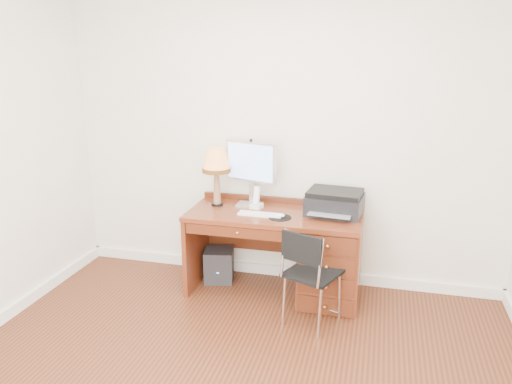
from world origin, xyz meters
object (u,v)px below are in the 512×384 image
(phone, at_px, (257,202))
(chair, at_px, (312,269))
(monitor, at_px, (250,165))
(equipment_box, at_px, (219,265))
(desk, at_px, (310,252))
(printer, at_px, (335,202))
(leg_lamp, at_px, (216,164))

(phone, xyz_separation_m, chair, (0.58, -0.58, -0.32))
(monitor, xyz_separation_m, equipment_box, (-0.28, -0.09, -0.96))
(monitor, bearing_deg, desk, -0.21)
(desk, bearing_deg, monitor, 162.73)
(chair, bearing_deg, printer, 102.78)
(monitor, xyz_separation_m, chair, (0.67, -0.68, -0.63))
(monitor, height_order, leg_lamp, monitor)
(desk, bearing_deg, equipment_box, 173.73)
(monitor, height_order, equipment_box, monitor)
(chair, relative_size, equipment_box, 2.62)
(leg_lamp, bearing_deg, desk, -5.20)
(monitor, bearing_deg, printer, 11.03)
(printer, distance_m, phone, 0.68)
(leg_lamp, relative_size, chair, 0.65)
(printer, xyz_separation_m, chair, (-0.10, -0.60, -0.36))
(chair, height_order, equipment_box, chair)
(phone, xyz_separation_m, equipment_box, (-0.37, 0.02, -0.66))
(leg_lamp, height_order, phone, leg_lamp)
(printer, relative_size, phone, 2.51)
(chair, distance_m, equipment_box, 1.18)
(leg_lamp, height_order, equipment_box, leg_lamp)
(printer, xyz_separation_m, leg_lamp, (-1.05, -0.02, 0.28))
(desk, relative_size, leg_lamp, 2.86)
(printer, distance_m, chair, 0.71)
(leg_lamp, xyz_separation_m, equipment_box, (-0.00, 0.02, -0.98))
(desk, distance_m, leg_lamp, 1.14)
(desk, xyz_separation_m, monitor, (-0.59, 0.18, 0.70))
(printer, bearing_deg, chair, -93.56)
(monitor, height_order, printer, monitor)
(monitor, distance_m, equipment_box, 1.01)
(desk, bearing_deg, phone, 171.25)
(printer, height_order, phone, printer)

